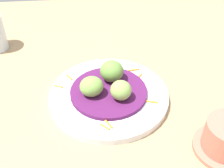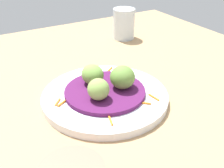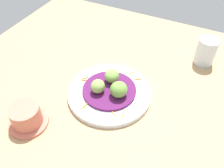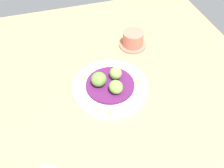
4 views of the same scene
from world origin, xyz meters
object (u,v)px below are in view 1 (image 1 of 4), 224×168
(guac_scoop_left, at_px, (122,90))
(guac_scoop_right, at_px, (92,86))
(guac_scoop_center, at_px, (112,71))
(main_plate, at_px, (109,96))

(guac_scoop_left, bearing_deg, guac_scoop_right, -15.38)
(guac_scoop_center, relative_size, guac_scoop_right, 1.05)
(guac_scoop_left, xyz_separation_m, guac_scoop_right, (0.06, -0.02, -0.00))
(main_plate, height_order, guac_scoop_center, guac_scoop_center)
(guac_scoop_right, bearing_deg, guac_scoop_center, -135.38)
(guac_scoop_left, bearing_deg, main_plate, -45.38)
(main_plate, relative_size, guac_scoop_center, 4.96)
(guac_scoop_left, distance_m, guac_scoop_right, 0.06)
(guac_scoop_left, distance_m, guac_scoop_center, 0.06)
(main_plate, distance_m, guac_scoop_right, 0.05)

